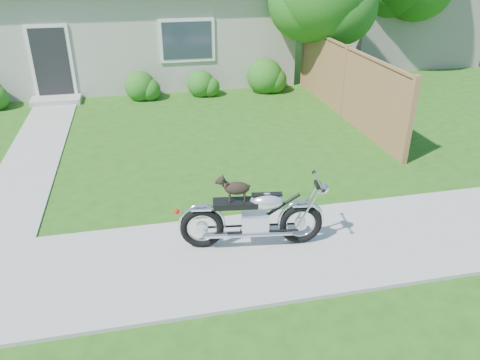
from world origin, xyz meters
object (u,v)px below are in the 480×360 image
house (104,11)px  motorcycle_with_dog (254,216)px  potted_plant_right (152,88)px  fence (345,82)px

house → motorcycle_with_dog: size_ratio=5.68×
potted_plant_right → motorcycle_with_dog: motorcycle_with_dog is taller
potted_plant_right → motorcycle_with_dog: size_ratio=0.29×
house → fence: 8.96m
fence → house: bearing=135.3°
house → potted_plant_right: bearing=-68.9°
fence → potted_plant_right: (-4.97, 2.80, -0.62)m
potted_plant_right → fence: bearing=-29.4°
fence → motorcycle_with_dog: bearing=-124.7°
house → motorcycle_with_dog: (2.44, -11.82, -1.60)m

